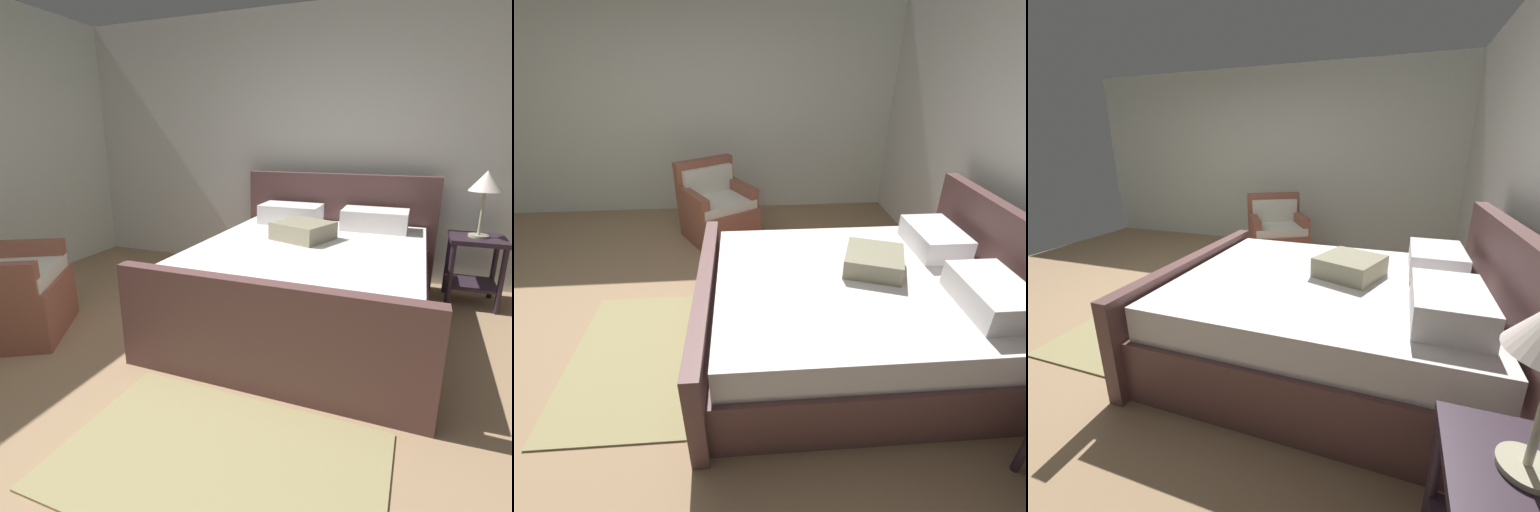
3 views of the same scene
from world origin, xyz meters
The scene contains 5 objects.
ground_plane centered at (0.00, 0.00, -0.01)m, with size 5.39×5.84×0.02m, color #9F7F5C.
wall_side_left centered at (-2.75, 0.00, 1.32)m, with size 0.12×5.96×2.65m, color silver.
bed centered at (0.28, 1.71, 0.34)m, with size 1.87×2.24×1.07m.
armchair centered at (-1.73, 0.58, 0.35)m, with size 0.99×0.99×0.90m.
area_rug centered at (0.28, 0.03, 0.01)m, with size 1.47×0.94×0.01m, color #9B8F5E.
Camera 2 is at (2.44, 0.87, 2.04)m, focal length 26.14 mm.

